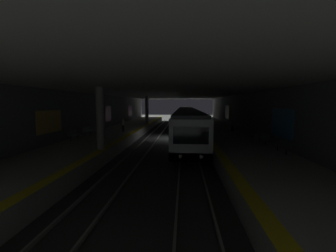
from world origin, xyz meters
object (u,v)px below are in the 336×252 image
pillar_far (147,110)px  bench_left_mid (264,137)px  person_walking_mid (206,117)px  metro_train (187,120)px  trash_bin (255,138)px  pillar_near (100,118)px  bench_left_far (237,126)px  suitcase_rolling (232,128)px  bench_right_near (73,134)px  bench_right_mid (87,130)px  person_waiting_near (123,124)px  bench_left_near (283,145)px

pillar_far → bench_left_mid: 21.76m
pillar_far → person_walking_mid: size_ratio=2.91×
metro_train → person_walking_mid: bearing=-24.9°
metro_train → pillar_far: bearing=62.6°
trash_bin → pillar_near: bearing=105.1°
bench_left_far → pillar_near: bearing=135.1°
bench_left_far → suitcase_rolling: size_ratio=1.76×
bench_right_near → bench_left_far: bearing=-62.6°
bench_left_far → bench_right_near: same height
pillar_near → metro_train: pillar_near is taller
pillar_near → bench_left_mid: 13.42m
pillar_far → bench_right_mid: 14.47m
bench_right_mid → person_walking_mid: bearing=-38.5°
person_waiting_near → bench_left_near: bearing=-127.0°
bench_right_mid → suitcase_rolling: bearing=-73.2°
person_waiting_near → trash_bin: 14.96m
person_waiting_near → bench_left_mid: bearing=-116.1°
suitcase_rolling → bench_left_near: bearing=-176.4°
bench_left_near → suitcase_rolling: 12.36m
metro_train → bench_left_near: size_ratio=22.73×
person_walking_mid → bench_right_near: bearing=145.7°
metro_train → bench_left_mid: bearing=-155.7°
bench_left_far → person_waiting_near: person_waiting_near is taller
trash_bin → person_waiting_near: bearing=62.5°
pillar_near → bench_right_mid: 8.37m
bench_left_mid → person_waiting_near: bearing=63.9°
bench_left_far → person_walking_mid: 12.41m
pillar_far → bench_right_mid: size_ratio=2.68×
bench_left_far → person_walking_mid: (12.09, 2.78, 0.32)m
bench_left_near → suitcase_rolling: suitcase_rolling is taller
person_walking_mid → suitcase_rolling: (-13.06, -2.00, -0.51)m
pillar_near → bench_right_mid: (7.03, 4.18, -1.75)m
pillar_near → suitcase_rolling: bearing=-45.3°
bench_left_near → person_waiting_near: size_ratio=1.05×
person_walking_mid → suitcase_rolling: person_walking_mid is taller
bench_left_near → trash_bin: 3.73m
pillar_near → bench_right_near: (4.08, 4.18, -1.75)m
metro_train → bench_right_near: (-13.30, 10.73, -0.45)m
pillar_near → person_walking_mid: bearing=-22.0°
bench_right_mid → bench_left_mid: bearing=-102.3°
pillar_near → bench_left_near: pillar_near is taller
bench_right_mid → suitcase_rolling: 17.01m
suitcase_rolling → trash_bin: (-8.68, -0.05, 0.09)m
bench_right_near → suitcase_rolling: (7.88, -16.28, -0.19)m
person_walking_mid → pillar_near: bearing=158.0°
pillar_far → bench_left_near: size_ratio=2.68×
bench_left_far → person_walking_mid: person_walking_mid is taller
pillar_near → bench_left_mid: bearing=-75.5°
bench_left_mid → person_walking_mid: person_walking_mid is taller
bench_left_near → trash_bin: bearing=11.4°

